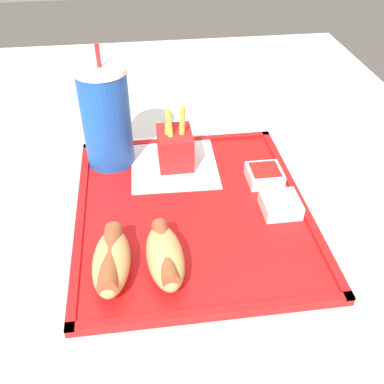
# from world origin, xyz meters

# --- Properties ---
(dining_table) EXTENTS (1.42, 1.03, 0.73)m
(dining_table) POSITION_xyz_m (0.00, 0.00, 0.37)
(dining_table) COLOR beige
(dining_table) RESTS_ON ground_plane
(food_tray) EXTENTS (0.40, 0.34, 0.01)m
(food_tray) POSITION_xyz_m (-0.04, -0.01, 0.74)
(food_tray) COLOR red
(food_tray) RESTS_ON dining_table
(paper_napkin) EXTENTS (0.17, 0.15, 0.00)m
(paper_napkin) POSITION_xyz_m (0.08, 0.01, 0.74)
(paper_napkin) COLOR white
(paper_napkin) RESTS_ON food_tray
(soda_cup) EXTENTS (0.08, 0.08, 0.20)m
(soda_cup) POSITION_xyz_m (0.10, 0.11, 0.83)
(soda_cup) COLOR #194CA5
(soda_cup) RESTS_ON food_tray
(hot_dog_far) EXTENTS (0.12, 0.06, 0.04)m
(hot_dog_far) POSITION_xyz_m (-0.16, 0.11, 0.77)
(hot_dog_far) COLOR tan
(hot_dog_far) RESTS_ON food_tray
(hot_dog_near) EXTENTS (0.11, 0.05, 0.04)m
(hot_dog_near) POSITION_xyz_m (-0.16, 0.04, 0.77)
(hot_dog_near) COLOR tan
(hot_dog_near) RESTS_ON food_tray
(fries_carton) EXTENTS (0.07, 0.06, 0.11)m
(fries_carton) POSITION_xyz_m (0.08, 0.01, 0.78)
(fries_carton) COLOR red
(fries_carton) RESTS_ON food_tray
(sauce_cup_mayo) EXTENTS (0.05, 0.05, 0.02)m
(sauce_cup_mayo) POSITION_xyz_m (-0.07, -0.14, 0.75)
(sauce_cup_mayo) COLOR silver
(sauce_cup_mayo) RESTS_ON food_tray
(sauce_cup_ketchup) EXTENTS (0.05, 0.05, 0.02)m
(sauce_cup_ketchup) POSITION_xyz_m (0.01, -0.13, 0.75)
(sauce_cup_ketchup) COLOR silver
(sauce_cup_ketchup) RESTS_ON food_tray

